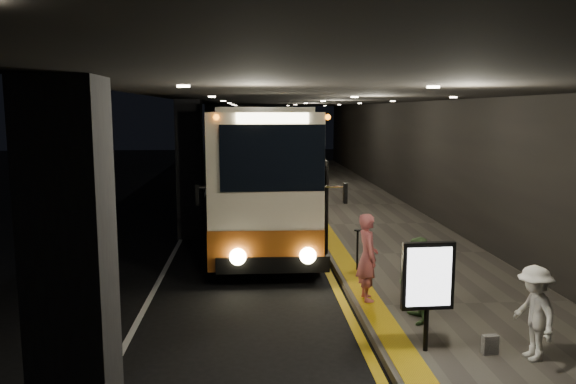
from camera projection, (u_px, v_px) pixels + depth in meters
name	position (u px, v px, depth m)	size (l,w,h in m)	color
ground	(235.00, 271.00, 14.28)	(90.00, 90.00, 0.00)	black
lane_line_white	(186.00, 230.00, 19.09)	(0.12, 50.00, 0.01)	silver
kerb_stripe_yellow	(307.00, 229.00, 19.37)	(0.18, 50.00, 0.01)	gold
sidewalk	(375.00, 226.00, 19.52)	(4.50, 50.00, 0.15)	#514C44
tactile_strip	(321.00, 224.00, 19.38)	(0.50, 50.00, 0.01)	gold
terminal_wall	(442.00, 141.00, 19.25)	(0.10, 50.00, 6.00)	black
support_columns	(190.00, 169.00, 17.81)	(0.80, 24.80, 4.40)	black
canopy	(312.00, 94.00, 18.72)	(9.00, 50.00, 0.40)	black
coach_main	(265.00, 175.00, 18.77)	(2.96, 12.94, 4.01)	beige
coach_second	(262.00, 151.00, 29.96)	(3.39, 12.92, 4.02)	beige
coach_third	(259.00, 138.00, 43.22)	(2.73, 12.90, 4.06)	beige
passenger_boarding	(367.00, 257.00, 11.54)	(0.66, 0.44, 1.82)	#D06164
passenger_waiting_green	(417.00, 280.00, 10.33)	(0.78, 0.48, 1.60)	#507541
passenger_waiting_white	(534.00, 313.00, 8.79)	(0.98, 0.45, 1.51)	white
bag_polka	(490.00, 345.00, 9.05)	(0.26, 0.11, 0.32)	black
info_sign	(428.00, 278.00, 9.01)	(0.86, 0.15, 1.82)	black
stanchion_post	(357.00, 250.00, 13.73)	(0.05, 0.05, 1.01)	black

